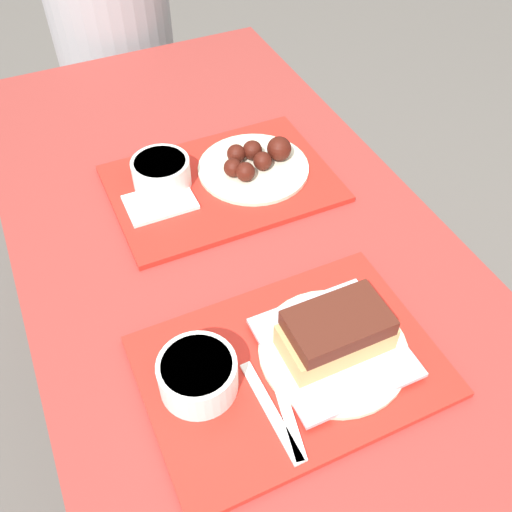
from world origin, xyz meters
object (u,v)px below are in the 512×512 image
at_px(tray_near, 291,366).
at_px(brisket_sandwich_plate, 335,339).
at_px(bowl_coleslaw_far, 161,172).
at_px(tray_far, 222,183).
at_px(wings_plate_far, 255,162).
at_px(person_seated_across, 110,15).
at_px(bowl_coleslaw_near, 198,374).

bearing_deg(tray_near, brisket_sandwich_plate, -5.57).
bearing_deg(brisket_sandwich_plate, bowl_coleslaw_far, 102.91).
distance_m(tray_near, tray_far, 0.44).
height_order(tray_near, tray_far, same).
distance_m(brisket_sandwich_plate, wings_plate_far, 0.46).
bearing_deg(person_seated_across, bowl_coleslaw_near, -98.88).
height_order(tray_near, bowl_coleslaw_far, bowl_coleslaw_far).
distance_m(tray_far, brisket_sandwich_plate, 0.45).
xyz_separation_m(tray_near, brisket_sandwich_plate, (0.07, -0.01, 0.04)).
xyz_separation_m(tray_far, bowl_coleslaw_near, (-0.21, -0.41, 0.04)).
distance_m(bowl_coleslaw_far, person_seated_across, 0.80).
height_order(brisket_sandwich_plate, wings_plate_far, brisket_sandwich_plate).
xyz_separation_m(bowl_coleslaw_near, brisket_sandwich_plate, (0.21, -0.03, 0.00)).
bearing_deg(tray_near, bowl_coleslaw_near, 170.53).
height_order(tray_far, brisket_sandwich_plate, brisket_sandwich_plate).
relative_size(bowl_coleslaw_far, wings_plate_far, 0.50).
bearing_deg(wings_plate_far, bowl_coleslaw_near, -123.72).
bearing_deg(person_seated_across, wings_plate_far, -84.00).
xyz_separation_m(bowl_coleslaw_near, bowl_coleslaw_far, (0.10, 0.46, 0.00)).
bearing_deg(tray_far, bowl_coleslaw_near, -116.34).
xyz_separation_m(tray_near, tray_far, (0.07, 0.44, 0.00)).
relative_size(brisket_sandwich_plate, bowl_coleslaw_far, 2.00).
distance_m(bowl_coleslaw_near, brisket_sandwich_plate, 0.21).
distance_m(tray_far, wings_plate_far, 0.08).
bearing_deg(tray_far, bowl_coleslaw_far, 160.01).
bearing_deg(person_seated_across, tray_near, -92.60).
height_order(tray_near, brisket_sandwich_plate, brisket_sandwich_plate).
distance_m(bowl_coleslaw_far, wings_plate_far, 0.19).
distance_m(wings_plate_far, person_seated_across, 0.83).
xyz_separation_m(tray_far, bowl_coleslaw_far, (-0.11, 0.04, 0.04)).
relative_size(tray_near, bowl_coleslaw_near, 3.84).
relative_size(bowl_coleslaw_far, person_seated_across, 0.16).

